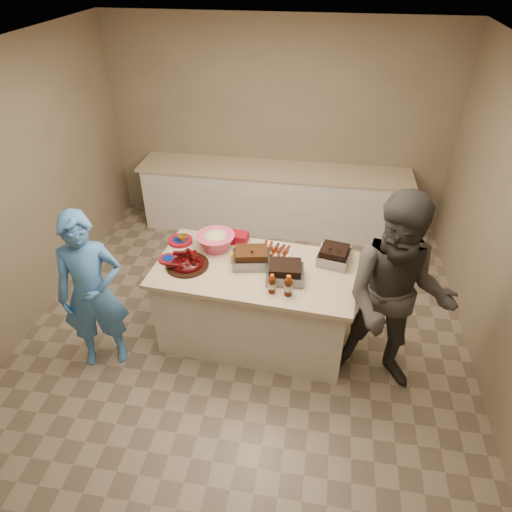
% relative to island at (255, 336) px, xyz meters
% --- Properties ---
extents(room, '(4.50, 5.00, 2.70)m').
position_rel_island_xyz_m(room, '(-0.11, -0.02, 0.00)').
color(room, gray).
rests_on(room, ground).
extents(back_counter, '(3.60, 0.64, 0.90)m').
position_rel_island_xyz_m(back_counter, '(-0.11, 2.18, 0.45)').
color(back_counter, silver).
rests_on(back_counter, ground).
extents(island, '(1.93, 1.11, 0.88)m').
position_rel_island_xyz_m(island, '(0.00, 0.00, 0.00)').
color(island, silver).
rests_on(island, ground).
extents(rib_platter, '(0.45, 0.45, 0.16)m').
position_rel_island_xyz_m(rib_platter, '(-0.63, -0.07, 0.88)').
color(rib_platter, '#430305').
rests_on(rib_platter, island).
extents(pulled_pork_tray, '(0.39, 0.32, 0.10)m').
position_rel_island_xyz_m(pulled_pork_tray, '(-0.04, 0.05, 0.88)').
color(pulled_pork_tray, '#47230F').
rests_on(pulled_pork_tray, island).
extents(brisket_tray, '(0.35, 0.30, 0.10)m').
position_rel_island_xyz_m(brisket_tray, '(0.29, -0.12, 0.88)').
color(brisket_tray, black).
rests_on(brisket_tray, island).
extents(roasting_pan, '(0.33, 0.33, 0.11)m').
position_rel_island_xyz_m(roasting_pan, '(0.71, 0.21, 0.88)').
color(roasting_pan, gray).
rests_on(roasting_pan, island).
extents(coleslaw_bowl, '(0.41, 0.41, 0.26)m').
position_rel_island_xyz_m(coleslaw_bowl, '(-0.43, 0.26, 0.88)').
color(coleslaw_bowl, '#E2446F').
rests_on(coleslaw_bowl, island).
extents(sausage_plate, '(0.40, 0.40, 0.06)m').
position_rel_island_xyz_m(sausage_plate, '(0.15, 0.29, 0.88)').
color(sausage_plate, silver).
rests_on(sausage_plate, island).
extents(mac_cheese_dish, '(0.32, 0.26, 0.08)m').
position_rel_island_xyz_m(mac_cheese_dish, '(0.73, 0.32, 0.88)').
color(mac_cheese_dish, orange).
rests_on(mac_cheese_dish, island).
extents(bbq_bottle_a, '(0.07, 0.07, 0.19)m').
position_rel_island_xyz_m(bbq_bottle_a, '(0.20, -0.32, 0.88)').
color(bbq_bottle_a, '#3D1506').
rests_on(bbq_bottle_a, island).
extents(bbq_bottle_b, '(0.07, 0.07, 0.20)m').
position_rel_island_xyz_m(bbq_bottle_b, '(0.34, -0.34, 0.88)').
color(bbq_bottle_b, '#3D1506').
rests_on(bbq_bottle_b, island).
extents(mustard_bottle, '(0.05, 0.05, 0.13)m').
position_rel_island_xyz_m(mustard_bottle, '(-0.22, 0.05, 0.88)').
color(mustard_bottle, '#DBA60B').
rests_on(mustard_bottle, island).
extents(sauce_bowl, '(0.15, 0.06, 0.15)m').
position_rel_island_xyz_m(sauce_bowl, '(0.03, 0.24, 0.88)').
color(sauce_bowl, silver).
rests_on(sauce_bowl, island).
extents(plate_stack_large, '(0.26, 0.26, 0.03)m').
position_rel_island_xyz_m(plate_stack_large, '(-0.81, 0.31, 0.88)').
color(plate_stack_large, maroon).
rests_on(plate_stack_large, island).
extents(plate_stack_small, '(0.19, 0.19, 0.02)m').
position_rel_island_xyz_m(plate_stack_small, '(-0.84, -0.01, 0.88)').
color(plate_stack_small, maroon).
rests_on(plate_stack_small, island).
extents(plastic_cup, '(0.10, 0.09, 0.09)m').
position_rel_island_xyz_m(plastic_cup, '(-0.79, 0.30, 0.88)').
color(plastic_cup, '#845C15').
rests_on(plastic_cup, island).
extents(basket_stack, '(0.21, 0.17, 0.10)m').
position_rel_island_xyz_m(basket_stack, '(-0.24, 0.41, 0.88)').
color(basket_stack, maroon).
rests_on(basket_stack, island).
extents(guest_blue, '(1.13, 1.72, 0.39)m').
position_rel_island_xyz_m(guest_blue, '(-1.39, -0.51, 0.00)').
color(guest_blue, '#4588D9').
rests_on(guest_blue, ground).
extents(guest_gray, '(1.18, 2.02, 0.72)m').
position_rel_island_xyz_m(guest_gray, '(1.23, -0.34, 0.00)').
color(guest_gray, '#44423E').
rests_on(guest_gray, ground).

